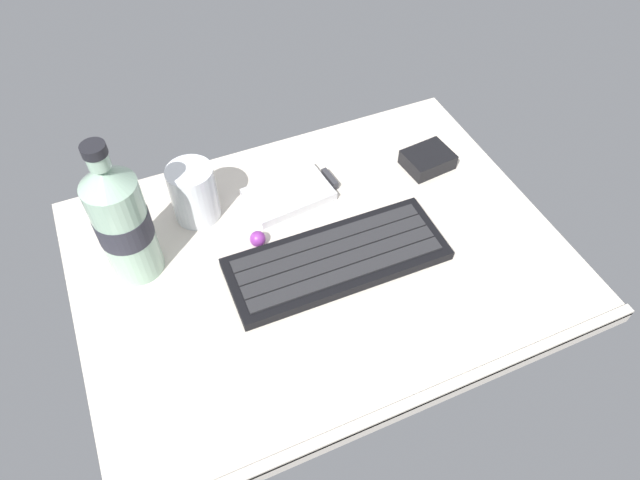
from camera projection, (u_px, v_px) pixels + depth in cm
name	position (u px, v px, depth cm)	size (l,w,h in cm)	color
ground_plane	(321.00, 260.00, 77.85)	(64.00, 48.00, 2.80)	beige
keyboard	(337.00, 259.00, 75.74)	(29.14, 11.38, 1.70)	black
handheld_device	(293.00, 193.00, 83.62)	(13.31, 8.77, 1.50)	silver
juice_cup	(194.00, 195.00, 78.96)	(6.40, 6.40, 8.50)	silver
water_bottle	(122.00, 221.00, 69.05)	(6.73, 6.73, 20.80)	#9EC1A8
charger_block	(428.00, 160.00, 87.54)	(7.00, 5.60, 2.40)	black
trackball_mouse	(258.00, 239.00, 77.54)	(2.20, 2.20, 2.20)	purple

